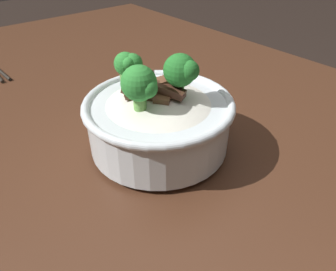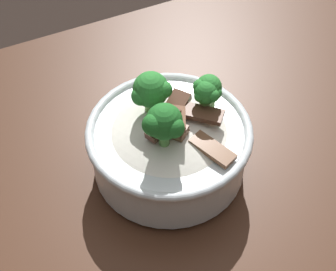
% 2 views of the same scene
% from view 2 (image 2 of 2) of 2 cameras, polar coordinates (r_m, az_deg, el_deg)
% --- Properties ---
extents(dining_table, '(1.50, 0.88, 0.76)m').
position_cam_2_polar(dining_table, '(0.82, 8.02, -8.64)').
color(dining_table, '#472819').
rests_on(dining_table, ground).
extents(rice_bowl, '(0.22, 0.22, 0.15)m').
position_cam_2_polar(rice_bowl, '(0.72, 0.15, -0.64)').
color(rice_bowl, silver).
rests_on(rice_bowl, dining_table).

